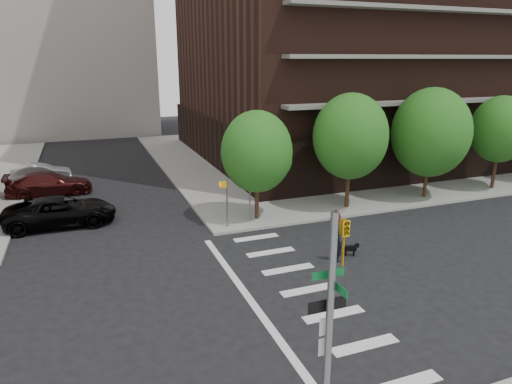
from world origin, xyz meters
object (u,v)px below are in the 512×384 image
parked_car_silver (41,173)px  scooter (338,215)px  traffic_signal (328,363)px  parked_car_black (61,211)px  parked_car_maroon (49,184)px  dog_walker (338,245)px

parked_car_silver → scooter: parked_car_silver is taller
traffic_signal → scooter: size_ratio=3.62×
parked_car_black → parked_car_silver: parked_car_black is taller
parked_car_maroon → parked_car_silver: bearing=8.8°
traffic_signal → parked_car_silver: 30.90m
parked_car_silver → parked_car_maroon: bearing=-171.2°
parked_car_silver → dog_walker: 24.54m
parked_car_maroon → dog_walker: bearing=-143.2°
parked_car_maroon → parked_car_silver: parked_car_maroon is taller
parked_car_silver → parked_car_black: bearing=-172.9°
parked_car_maroon → parked_car_black: bearing=-174.0°
traffic_signal → parked_car_black: (-6.07, 19.12, -1.88)m
scooter → dog_walker: bearing=-104.3°
parked_car_black → scooter: bearing=-108.5°
parked_car_black → dog_walker: 15.43m
parked_car_silver → dog_walker: bearing=-147.7°
scooter → dog_walker: 5.22m
traffic_signal → parked_car_maroon: (-6.99, 25.86, -1.90)m
scooter → dog_walker: (-2.67, -4.47, 0.34)m
parked_car_black → parked_car_silver: (-1.66, 10.73, -0.12)m
parked_car_maroon → dog_walker: 20.88m
parked_car_maroon → dog_walker: size_ratio=3.54×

